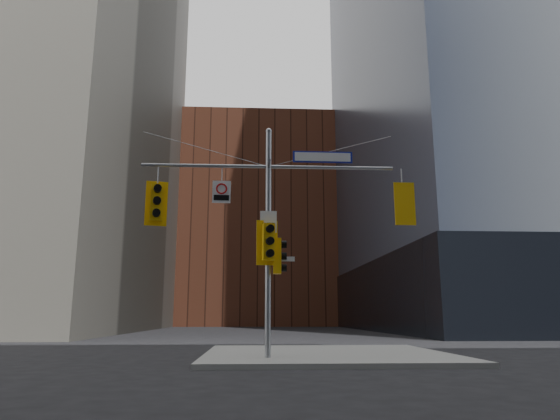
{
  "coord_description": "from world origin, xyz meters",
  "views": [
    {
      "loc": [
        -0.43,
        -13.25,
        1.37
      ],
      "look_at": [
        0.37,
        2.0,
        4.59
      ],
      "focal_mm": 32.0,
      "sensor_mm": 36.0,
      "label": 1
    }
  ],
  "objects": [
    {
      "name": "traffic_light_west_arm",
      "position": [
        -3.47,
        2.01,
        4.8
      ],
      "size": [
        0.67,
        0.62,
        1.43
      ],
      "rotation": [
        0.0,
        0.0,
        0.23
      ],
      "color": "#FCB80D",
      "rests_on": "ground"
    },
    {
      "name": "regulatory_sign_pole",
      "position": [
        0.0,
        1.88,
        4.17
      ],
      "size": [
        0.51,
        0.04,
        0.67
      ],
      "rotation": [
        0.0,
        0.0,
        0.01
      ],
      "color": "silver",
      "rests_on": "ground"
    },
    {
      "name": "brick_midrise",
      "position": [
        0.0,
        58.0,
        14.0
      ],
      "size": [
        26.0,
        20.0,
        28.0
      ],
      "primitive_type": "cube",
      "color": "brown",
      "rests_on": "ground"
    },
    {
      "name": "traffic_light_east_arm",
      "position": [
        4.28,
        1.99,
        4.8
      ],
      "size": [
        0.65,
        0.51,
        1.37
      ],
      "rotation": [
        0.0,
        0.0,
        3.15
      ],
      "color": "#FCB80D",
      "rests_on": "ground"
    },
    {
      "name": "traffic_light_pole_side",
      "position": [
        0.33,
        2.0,
        3.14
      ],
      "size": [
        0.42,
        0.36,
        1.09
      ],
      "rotation": [
        0.0,
        0.0,
        1.55
      ],
      "color": "#FCB80D",
      "rests_on": "ground"
    },
    {
      "name": "street_sign_blade",
      "position": [
        1.74,
        2.0,
        6.35
      ],
      "size": [
        1.92,
        0.07,
        0.37
      ],
      "rotation": [
        0.0,
        0.0,
        0.01
      ],
      "color": "#101A94",
      "rests_on": "ground"
    },
    {
      "name": "sidewalk_corner",
      "position": [
        2.0,
        4.0,
        0.07
      ],
      "size": [
        8.0,
        8.0,
        0.15
      ],
      "primitive_type": "cube",
      "color": "gray",
      "rests_on": "ground"
    },
    {
      "name": "regulatory_sign_arm",
      "position": [
        -1.47,
        1.97,
        5.17
      ],
      "size": [
        0.57,
        0.09,
        0.71
      ],
      "rotation": [
        0.0,
        0.0,
        0.06
      ],
      "color": "silver",
      "rests_on": "ground"
    },
    {
      "name": "ground",
      "position": [
        0.0,
        0.0,
        0.0
      ],
      "size": [
        160.0,
        160.0,
        0.0
      ],
      "primitive_type": "plane",
      "color": "black",
      "rests_on": "ground"
    },
    {
      "name": "signal_assembly",
      "position": [
        0.0,
        1.99,
        4.42
      ],
      "size": [
        8.0,
        0.8,
        7.3
      ],
      "color": "#919399",
      "rests_on": "ground"
    },
    {
      "name": "street_blade_ns",
      "position": [
        0.0,
        2.45,
        2.85
      ],
      "size": [
        0.06,
        0.76,
        0.15
      ],
      "rotation": [
        0.0,
        0.0,
        -0.04
      ],
      "color": "#145926",
      "rests_on": "ground"
    },
    {
      "name": "street_blade_ew",
      "position": [
        0.45,
        2.0,
        3.06
      ],
      "size": [
        0.74,
        0.03,
        0.15
      ],
      "rotation": [
        0.0,
        0.0,
        -0.0
      ],
      "color": "silver",
      "rests_on": "ground"
    },
    {
      "name": "traffic_light_pole_front",
      "position": [
        -0.0,
        1.73,
        3.54
      ],
      "size": [
        0.65,
        0.59,
        1.38
      ],
      "rotation": [
        0.0,
        0.0,
        0.21
      ],
      "color": "#FCB80D",
      "rests_on": "ground"
    }
  ]
}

